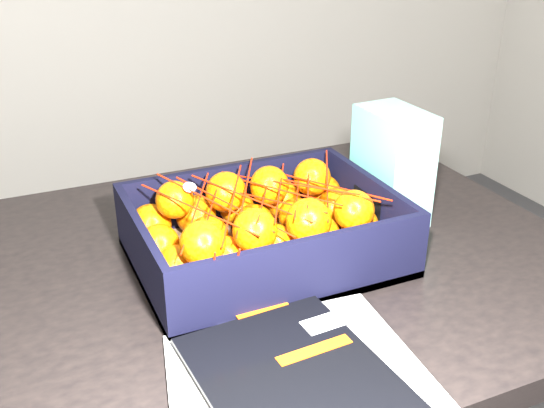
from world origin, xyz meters
name	(u,v)px	position (x,y,z in m)	size (l,w,h in m)	color
table	(211,321)	(-0.19, 0.26, 0.65)	(1.20, 0.81, 0.75)	black
magazine_stack	(300,385)	(-0.19, -0.04, 0.76)	(0.34, 0.36, 0.02)	silver
produce_crate	(264,241)	(-0.10, 0.25, 0.78)	(0.40, 0.30, 0.11)	olive
clementine_heap	(264,226)	(-0.10, 0.25, 0.81)	(0.38, 0.28, 0.12)	#DE6104
mesh_net	(262,199)	(-0.11, 0.24, 0.86)	(0.33, 0.26, 0.10)	#BA1B06
retail_carton	(392,166)	(0.16, 0.30, 0.85)	(0.09, 0.13, 0.20)	silver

